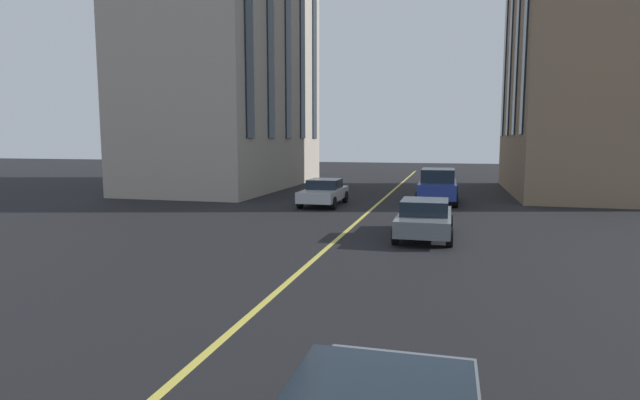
% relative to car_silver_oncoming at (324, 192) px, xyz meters
% --- Properties ---
extents(lane_centre_line, '(80.00, 0.16, 0.01)m').
position_rel_car_silver_oncoming_xyz_m(lane_centre_line, '(-8.91, -2.68, -0.70)').
color(lane_centre_line, '#D8C64C').
rests_on(lane_centre_line, ground_plane).
extents(car_silver_oncoming, '(4.40, 1.95, 1.37)m').
position_rel_car_silver_oncoming_xyz_m(car_silver_oncoming, '(0.00, 0.00, 0.00)').
color(car_silver_oncoming, '#B7BABF').
rests_on(car_silver_oncoming, ground_plane).
extents(car_blue_trailing, '(4.70, 2.14, 1.88)m').
position_rel_car_silver_oncoming_xyz_m(car_blue_trailing, '(2.34, -5.79, 0.27)').
color(car_blue_trailing, navy).
rests_on(car_blue_trailing, ground_plane).
extents(car_grey_parked_b, '(4.40, 1.95, 1.37)m').
position_rel_car_silver_oncoming_xyz_m(car_grey_parked_b, '(-7.75, -5.60, 0.00)').
color(car_grey_parked_b, slate).
rests_on(car_grey_parked_b, ground_plane).
extents(building_left_near, '(17.69, 8.72, 25.34)m').
position_rel_car_silver_oncoming_xyz_m(building_left_near, '(8.69, 9.11, 11.97)').
color(building_left_near, '#A89E8E').
rests_on(building_left_near, ground_plane).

